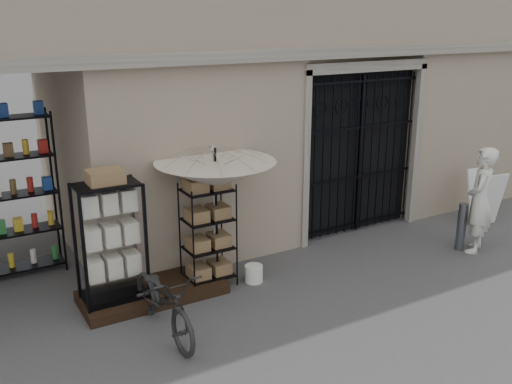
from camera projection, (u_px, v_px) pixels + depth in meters
ground at (356, 301)px, 7.95m from camera, size 80.00×80.00×0.00m
iron_gate at (354, 151)px, 10.23m from camera, size 2.50×0.21×3.00m
step_platform at (153, 292)px, 8.05m from camera, size 2.00×0.90×0.15m
display_cabinet at (111, 248)px, 7.52m from camera, size 0.84×0.55×1.75m
wire_rack at (208, 236)px, 8.24m from camera, size 0.69×0.50×1.56m
market_umbrella at (215, 167)px, 8.02m from camera, size 1.97×1.98×2.46m
white_bucket at (254, 274)px, 8.51m from camera, size 0.28×0.28×0.26m
bicycle at (166, 333)px, 7.17m from camera, size 0.63×0.93×1.73m
steel_bollard at (461, 227)px, 9.61m from camera, size 0.16×0.16×0.82m
shopkeeper at (473, 250)px, 9.68m from camera, size 1.52×1.86×0.43m
easel_sign at (485, 198)px, 10.75m from camera, size 0.57×0.63×1.03m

